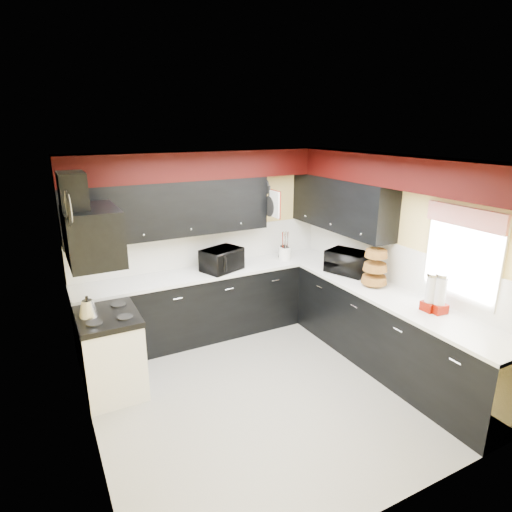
{
  "coord_description": "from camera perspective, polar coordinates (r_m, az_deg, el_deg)",
  "views": [
    {
      "loc": [
        -2.01,
        -3.6,
        2.83
      ],
      "look_at": [
        0.32,
        0.84,
        1.27
      ],
      "focal_mm": 30.0,
      "sensor_mm": 36.0,
      "label": 1
    }
  ],
  "objects": [
    {
      "name": "ground",
      "position": [
        5.0,
        1.35,
        -17.19
      ],
      "size": [
        3.6,
        3.6,
        0.0
      ],
      "primitive_type": "plane",
      "color": "gray",
      "rests_on": "ground"
    },
    {
      "name": "wall_back",
      "position": [
        5.98,
        -6.94,
        1.79
      ],
      "size": [
        3.6,
        0.06,
        2.5
      ],
      "primitive_type": "cube",
      "color": "#E0C666",
      "rests_on": "ground"
    },
    {
      "name": "wall_right",
      "position": [
        5.48,
        18.16,
        -0.4
      ],
      "size": [
        0.06,
        3.6,
        2.5
      ],
      "primitive_type": "cube",
      "color": "#E0C666",
      "rests_on": "ground"
    },
    {
      "name": "wall_left",
      "position": [
        3.94,
        -22.32,
        -7.76
      ],
      "size": [
        0.06,
        3.6,
        2.5
      ],
      "primitive_type": "cube",
      "color": "#E0C666",
      "rests_on": "ground"
    },
    {
      "name": "ceiling",
      "position": [
        4.14,
        1.59,
        12.68
      ],
      "size": [
        3.6,
        3.6,
        0.06
      ],
      "primitive_type": "cube",
      "color": "white",
      "rests_on": "wall_back"
    },
    {
      "name": "cab_back",
      "position": [
        5.98,
        -5.63,
        -6.3
      ],
      "size": [
        3.6,
        0.6,
        0.9
      ],
      "primitive_type": "cube",
      "color": "black",
      "rests_on": "ground"
    },
    {
      "name": "cab_right",
      "position": [
        5.38,
        17.36,
        -9.88
      ],
      "size": [
        0.6,
        3.0,
        0.9
      ],
      "primitive_type": "cube",
      "color": "black",
      "rests_on": "ground"
    },
    {
      "name": "counter_back",
      "position": [
        5.81,
        -5.76,
        -2.04
      ],
      "size": [
        3.62,
        0.64,
        0.04
      ],
      "primitive_type": "cube",
      "color": "white",
      "rests_on": "cab_back"
    },
    {
      "name": "counter_right",
      "position": [
        5.19,
        17.82,
        -5.24
      ],
      "size": [
        0.64,
        3.02,
        0.04
      ],
      "primitive_type": "cube",
      "color": "white",
      "rests_on": "cab_right"
    },
    {
      "name": "splash_back",
      "position": [
        5.99,
        -6.88,
        1.22
      ],
      "size": [
        3.6,
        0.02,
        0.5
      ],
      "primitive_type": "cube",
      "color": "white",
      "rests_on": "counter_back"
    },
    {
      "name": "splash_right",
      "position": [
        5.49,
        18.03,
        -1.01
      ],
      "size": [
        0.02,
        3.6,
        0.5
      ],
      "primitive_type": "cube",
      "color": "white",
      "rests_on": "counter_right"
    },
    {
      "name": "upper_back",
      "position": [
        5.54,
        -11.35,
        6.2
      ],
      "size": [
        2.6,
        0.35,
        0.7
      ],
      "primitive_type": "cube",
      "color": "black",
      "rests_on": "wall_back"
    },
    {
      "name": "upper_right",
      "position": [
        5.88,
        11.21,
        6.83
      ],
      "size": [
        0.35,
        1.8,
        0.7
      ],
      "primitive_type": "cube",
      "color": "black",
      "rests_on": "wall_right"
    },
    {
      "name": "soffit_back",
      "position": [
        5.62,
        -6.67,
        11.98
      ],
      "size": [
        3.6,
        0.36,
        0.35
      ],
      "primitive_type": "cube",
      "color": "black",
      "rests_on": "wall_back"
    },
    {
      "name": "soffit_right",
      "position": [
        5.02,
        19.31,
        10.53
      ],
      "size": [
        0.36,
        3.24,
        0.35
      ],
      "primitive_type": "cube",
      "color": "black",
      "rests_on": "wall_right"
    },
    {
      "name": "stove",
      "position": [
        5.0,
        -18.7,
        -12.45
      ],
      "size": [
        0.6,
        0.75,
        0.86
      ],
      "primitive_type": "cube",
      "color": "white",
      "rests_on": "ground"
    },
    {
      "name": "cooktop",
      "position": [
        4.79,
        -19.23,
        -7.65
      ],
      "size": [
        0.62,
        0.77,
        0.06
      ],
      "primitive_type": "cube",
      "color": "black",
      "rests_on": "stove"
    },
    {
      "name": "hood",
      "position": [
        4.5,
        -20.96,
        2.61
      ],
      "size": [
        0.5,
        0.78,
        0.55
      ],
      "primitive_type": "cube",
      "color": "black",
      "rests_on": "wall_left"
    },
    {
      "name": "hood_duct",
      "position": [
        4.41,
        -23.22,
        7.67
      ],
      "size": [
        0.24,
        0.4,
        0.4
      ],
      "primitive_type": "cube",
      "color": "black",
      "rests_on": "wall_left"
    },
    {
      "name": "window",
      "position": [
        4.83,
        25.9,
        0.12
      ],
      "size": [
        0.03,
        0.86,
        0.96
      ],
      "primitive_type": null,
      "color": "white",
      "rests_on": "wall_right"
    },
    {
      "name": "valance",
      "position": [
        4.7,
        26.12,
        4.7
      ],
      "size": [
        0.04,
        0.88,
        0.2
      ],
      "primitive_type": "cube",
      "color": "red",
      "rests_on": "wall_right"
    },
    {
      "name": "pan_top",
      "position": [
        5.94,
        1.18,
        9.21
      ],
      "size": [
        0.03,
        0.22,
        0.4
      ],
      "primitive_type": null,
      "color": "black",
      "rests_on": "upper_back"
    },
    {
      "name": "pan_mid",
      "position": [
        5.87,
        1.78,
        6.63
      ],
      "size": [
        0.03,
        0.28,
        0.46
      ],
      "primitive_type": null,
      "color": "black",
      "rests_on": "upper_back"
    },
    {
      "name": "pan_low",
      "position": [
        6.1,
        0.57,
        6.75
      ],
      "size": [
        0.03,
        0.24,
        0.42
      ],
      "primitive_type": null,
      "color": "black",
      "rests_on": "upper_back"
    },
    {
      "name": "cut_board",
      "position": [
        5.76,
        2.46,
        6.93
      ],
      "size": [
        0.03,
        0.26,
        0.35
      ],
      "primitive_type": "cube",
      "color": "white",
      "rests_on": "upper_back"
    },
    {
      "name": "baskets",
      "position": [
        5.34,
        15.6,
        -1.4
      ],
      "size": [
        0.27,
        0.27,
        0.5
      ],
      "primitive_type": null,
      "color": "brown",
      "rests_on": "upper_right"
    },
    {
      "name": "clock",
      "position": [
        3.92,
        -23.77,
        5.82
      ],
      "size": [
        0.03,
        0.3,
        0.3
      ],
      "primitive_type": null,
      "color": "black",
      "rests_on": "wall_left"
    },
    {
      "name": "deco_plate",
      "position": [
        5.02,
        21.83,
        9.41
      ],
      "size": [
        0.03,
        0.24,
        0.24
      ],
      "primitive_type": null,
      "color": "white",
      "rests_on": "wall_right"
    },
    {
      "name": "toaster_oven",
      "position": [
        5.73,
        -4.52,
        -0.48
      ],
      "size": [
        0.63,
        0.58,
        0.3
      ],
      "primitive_type": "imported",
      "rotation": [
        0.0,
        0.0,
        0.36
      ],
      "color": "black",
      "rests_on": "counter_back"
    },
    {
      "name": "microwave",
      "position": [
        5.75,
        12.19,
        -0.8
      ],
      "size": [
        0.53,
        0.63,
        0.3
      ],
      "primitive_type": "imported",
      "rotation": [
        0.0,
        0.0,
        1.94
      ],
      "color": "black",
      "rests_on": "counter_right"
    },
    {
      "name": "utensil_crock",
      "position": [
        6.2,
        3.87,
        0.33
      ],
      "size": [
        0.22,
        0.22,
        0.18
      ],
      "primitive_type": "cylinder",
      "rotation": [
        0.0,
        0.0,
        0.37
      ],
      "color": "white",
      "rests_on": "counter_back"
    },
    {
      "name": "knife_block",
      "position": [
        6.21,
        3.78,
        0.44
      ],
      "size": [
        0.1,
        0.13,
        0.2
      ],
      "primitive_type": "cube",
      "rotation": [
        0.0,
        0.0,
        0.1
      ],
      "color": "black",
      "rests_on": "counter_back"
    },
    {
      "name": "kettle",
      "position": [
        4.77,
        -21.5,
        -6.49
      ],
      "size": [
        0.21,
        0.21,
        0.18
      ],
      "primitive_type": null,
      "rotation": [
        0.0,
        0.0,
        -0.08
      ],
      "color": "silver",
      "rests_on": "cooktop"
    },
    {
      "name": "dispenser_a",
      "position": [
        4.81,
        23.33,
        -4.74
      ],
      "size": [
        0.16,
        0.16,
        0.41
      ],
      "primitive_type": null,
      "rotation": [
        0.0,
        0.0,
        -0.09
      ],
      "color": "#5E0900",
      "rests_on": "counter_right"
    },
    {
      "name": "dispenser_b",
      "position": [
        4.83,
        22.29,
        -4.64
      ],
      "size": [
        0.15,
        0.15,
        0.39
      ],
      "primitive_type": null,
      "rotation": [
        0.0,
        0.0,
        0.03
      ],
      "color": "maroon",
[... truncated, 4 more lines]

